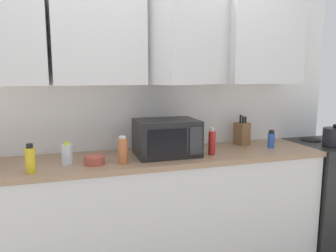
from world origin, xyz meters
The scene contains 12 objects.
wall_back_with_cabinets centered at (0.00, -0.07, 1.58)m, with size 3.70×0.59×2.60m.
counter_run centered at (0.00, -0.30, 0.45)m, with size 2.83×0.63×0.90m.
stove_range centered at (1.80, -0.32, 0.45)m, with size 0.76×0.64×0.91m.
kettle centered at (1.63, -0.46, 0.99)m, with size 0.19×0.19×0.19m.
microwave centered at (0.13, -0.32, 1.04)m, with size 0.48×0.37×0.28m.
knife_block centered at (0.90, -0.15, 1.00)m, with size 0.12×0.14×0.27m.
bottle_clear_tall centered at (-0.62, -0.36, 0.97)m, with size 0.08×0.08×0.16m.
bottle_spice_jar centered at (-0.24, -0.46, 1.00)m, with size 0.07×0.07×0.20m.
bottle_red_sauce centered at (0.48, -0.41, 1.00)m, with size 0.06×0.06×0.22m.
bottle_yellow_mustard centered at (-0.84, -0.51, 0.99)m, with size 0.06×0.06×0.19m.
bottle_blue_cleaner centered at (1.07, -0.34, 0.97)m, with size 0.06×0.06×0.16m.
bowl_mixing_large centered at (-0.44, -0.42, 0.93)m, with size 0.15×0.15×0.06m, color #B24C3D.
Camera 1 is at (-0.60, -2.69, 1.52)m, focal length 34.53 mm.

